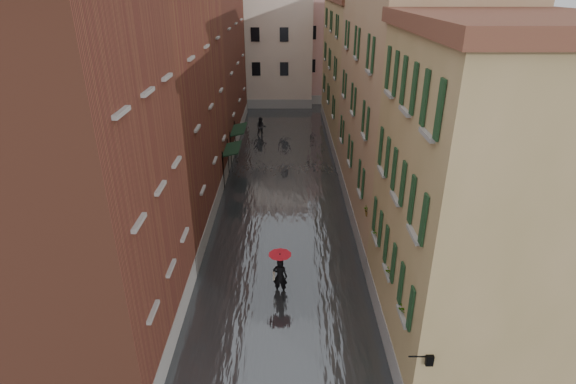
{
  "coord_description": "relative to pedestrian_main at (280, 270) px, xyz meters",
  "views": [
    {
      "loc": [
        0.28,
        -15.62,
        12.75
      ],
      "look_at": [
        0.34,
        5.38,
        3.0
      ],
      "focal_mm": 28.0,
      "sensor_mm": 36.0,
      "label": 1
    }
  ],
  "objects": [
    {
      "name": "ground",
      "position": [
        0.03,
        -0.95,
        -1.27
      ],
      "size": [
        120.0,
        120.0,
        0.0
      ],
      "primitive_type": "plane",
      "color": "#555557",
      "rests_on": "ground"
    },
    {
      "name": "floodwater",
      "position": [
        0.03,
        12.05,
        -1.17
      ],
      "size": [
        10.0,
        60.0,
        0.2
      ],
      "primitive_type": "cube",
      "color": "#3D4144",
      "rests_on": "ground"
    },
    {
      "name": "building_left_near",
      "position": [
        -6.97,
        -2.95,
        5.23
      ],
      "size": [
        6.0,
        8.0,
        13.0
      ],
      "primitive_type": "cube",
      "color": "brown",
      "rests_on": "ground"
    },
    {
      "name": "building_left_mid",
      "position": [
        -6.97,
        8.05,
        4.98
      ],
      "size": [
        6.0,
        14.0,
        12.5
      ],
      "primitive_type": "cube",
      "color": "brown",
      "rests_on": "ground"
    },
    {
      "name": "building_left_far",
      "position": [
        -6.97,
        23.05,
        5.73
      ],
      "size": [
        6.0,
        16.0,
        14.0
      ],
      "primitive_type": "cube",
      "color": "brown",
      "rests_on": "ground"
    },
    {
      "name": "building_right_near",
      "position": [
        7.03,
        -2.95,
        4.48
      ],
      "size": [
        6.0,
        8.0,
        11.5
      ],
      "primitive_type": "cube",
      "color": "olive",
      "rests_on": "ground"
    },
    {
      "name": "building_right_mid",
      "position": [
        7.03,
        8.05,
        5.23
      ],
      "size": [
        6.0,
        14.0,
        13.0
      ],
      "primitive_type": "cube",
      "color": "#A18161",
      "rests_on": "ground"
    },
    {
      "name": "building_right_far",
      "position": [
        7.03,
        23.05,
        4.48
      ],
      "size": [
        6.0,
        16.0,
        11.5
      ],
      "primitive_type": "cube",
      "color": "olive",
      "rests_on": "ground"
    },
    {
      "name": "building_end_cream",
      "position": [
        -2.97,
        37.05,
        5.23
      ],
      "size": [
        12.0,
        9.0,
        13.0
      ],
      "primitive_type": "cube",
      "color": "beige",
      "rests_on": "ground"
    },
    {
      "name": "building_end_pink",
      "position": [
        6.03,
        39.05,
        4.73
      ],
      "size": [
        10.0,
        9.0,
        12.0
      ],
      "primitive_type": "cube",
      "color": "tan",
      "rests_on": "ground"
    },
    {
      "name": "awning_near",
      "position": [
        -3.46,
        12.48,
        1.19
      ],
      "size": [
        1.09,
        2.76,
        2.8
      ],
      "color": "black",
      "rests_on": "ground"
    },
    {
      "name": "awning_far",
      "position": [
        -3.46,
        16.96,
        1.2
      ],
      "size": [
        1.09,
        3.07,
        2.8
      ],
      "color": "black",
      "rests_on": "ground"
    },
    {
      "name": "wall_lantern",
      "position": [
        4.36,
        -6.95,
        1.74
      ],
      "size": [
        0.71,
        0.22,
        0.35
      ],
      "color": "black",
      "rests_on": "ground"
    },
    {
      "name": "window_planters",
      "position": [
        4.15,
        -1.64,
        2.24
      ],
      "size": [
        0.59,
        7.94,
        0.84
      ],
      "color": "maroon",
      "rests_on": "ground"
    },
    {
      "name": "pedestrian_main",
      "position": [
        0.0,
        0.0,
        0.0
      ],
      "size": [
        1.02,
        1.02,
        2.06
      ],
      "color": "black",
      "rests_on": "ground"
    },
    {
      "name": "pedestrian_far",
      "position": [
        -2.03,
        22.84,
        -0.33
      ],
      "size": [
        1.0,
        0.83,
        1.87
      ],
      "primitive_type": "imported",
      "rotation": [
        0.0,
        0.0,
        0.14
      ],
      "color": "black",
      "rests_on": "ground"
    }
  ]
}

